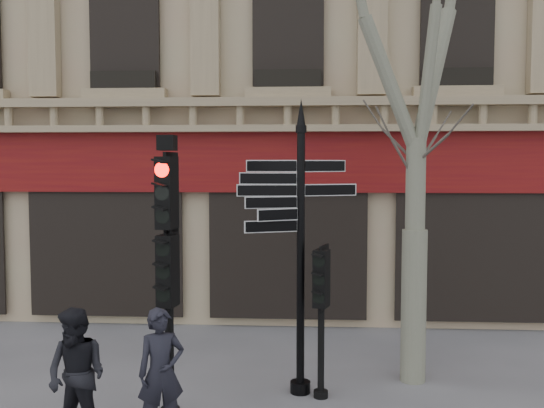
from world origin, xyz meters
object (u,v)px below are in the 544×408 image
Objects in this scene: traffic_signal_main at (168,241)px; pedestrian_a at (161,372)px; traffic_signal_secondary at (321,295)px; pedestrian_b at (77,375)px; fingerpost at (301,197)px.

traffic_signal_main is 2.35× the size of pedestrian_a.
traffic_signal_main reaches higher than traffic_signal_secondary.
traffic_signal_main is 2.29× the size of pedestrian_b.
traffic_signal_secondary is (0.32, -0.18, -1.46)m from fingerpost.
fingerpost reaches higher than pedestrian_a.
fingerpost reaches higher than traffic_signal_secondary.
pedestrian_a is at bearing -148.45° from fingerpost.
pedestrian_a is at bearing -78.69° from traffic_signal_main.
traffic_signal_secondary is (2.13, 0.87, -0.91)m from traffic_signal_main.
pedestrian_a is (0.01, -0.54, -1.65)m from traffic_signal_main.
traffic_signal_main is 1.73× the size of traffic_signal_secondary.
pedestrian_a is 0.98× the size of pedestrian_b.
traffic_signal_secondary is at bearing -38.93° from fingerpost.
pedestrian_a is 1.06m from pedestrian_b.
fingerpost is 1.99× the size of traffic_signal_secondary.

